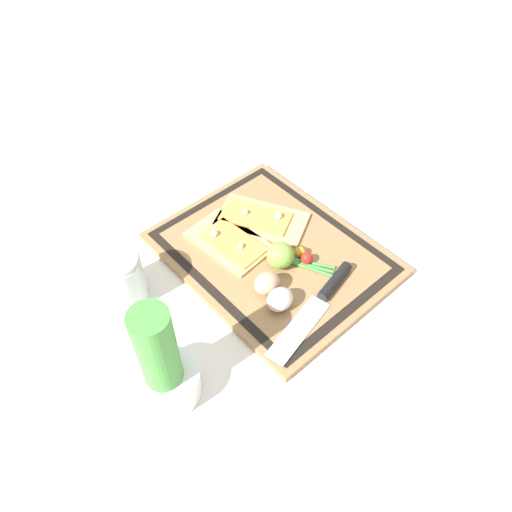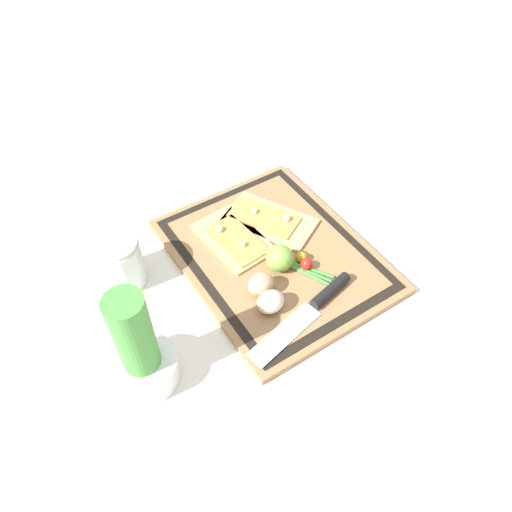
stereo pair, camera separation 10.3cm
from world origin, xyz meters
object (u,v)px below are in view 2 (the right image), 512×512
(knife, at_px, (318,302))
(egg_brown, at_px, (261,284))
(egg_pink, at_px, (271,302))
(cherry_tomato_yellow, at_px, (301,257))
(sauce_jar, at_px, (121,264))
(lime, at_px, (280,258))
(pizza_slice_near, at_px, (269,220))
(pizza_slice_far, at_px, (234,239))
(cherry_tomato_red, at_px, (306,264))
(herb_pot, at_px, (140,353))

(knife, relative_size, egg_brown, 4.82)
(egg_pink, distance_m, cherry_tomato_yellow, 0.14)
(sauce_jar, bearing_deg, lime, -119.90)
(pizza_slice_near, height_order, cherry_tomato_yellow, same)
(pizza_slice_far, bearing_deg, knife, -168.69)
(pizza_slice_near, relative_size, knife, 0.85)
(knife, xyz_separation_m, egg_brown, (0.09, 0.07, 0.01))
(pizza_slice_far, height_order, lime, lime)
(knife, distance_m, cherry_tomato_yellow, 0.12)
(cherry_tomato_red, xyz_separation_m, herb_pot, (-0.03, 0.38, 0.05))
(egg_brown, bearing_deg, egg_pink, 170.10)
(pizza_slice_near, bearing_deg, sauce_jar, 83.69)
(knife, height_order, cherry_tomato_yellow, cherry_tomato_yellow)
(cherry_tomato_red, height_order, sauce_jar, sauce_jar)
(lime, height_order, cherry_tomato_red, lime)
(knife, relative_size, cherry_tomato_yellow, 11.40)
(pizza_slice_far, height_order, herb_pot, herb_pot)
(pizza_slice_far, distance_m, egg_brown, 0.15)
(knife, xyz_separation_m, sauce_jar, (0.28, 0.28, 0.02))
(lime, height_order, herb_pot, herb_pot)
(pizza_slice_near, height_order, pizza_slice_far, same)
(egg_pink, height_order, cherry_tomato_red, egg_pink)
(egg_pink, bearing_deg, herb_pot, 87.86)
(egg_brown, relative_size, egg_pink, 1.00)
(knife, bearing_deg, pizza_slice_far, 11.31)
(pizza_slice_near, height_order, herb_pot, herb_pot)
(pizza_slice_near, bearing_deg, egg_brown, 141.49)
(knife, height_order, herb_pot, herb_pot)
(knife, bearing_deg, sauce_jar, 45.59)
(pizza_slice_near, xyz_separation_m, cherry_tomato_red, (-0.15, 0.01, 0.01))
(egg_pink, height_order, cherry_tomato_yellow, egg_pink)
(pizza_slice_far, bearing_deg, pizza_slice_near, -86.15)
(herb_pot, distance_m, sauce_jar, 0.23)
(pizza_slice_near, relative_size, cherry_tomato_yellow, 9.66)
(egg_brown, xyz_separation_m, sauce_jar, (0.19, 0.21, 0.01))
(lime, bearing_deg, cherry_tomato_yellow, -102.75)
(egg_brown, bearing_deg, sauce_jar, 47.84)
(pizza_slice_far, distance_m, cherry_tomato_yellow, 0.15)
(cherry_tomato_red, height_order, cherry_tomato_yellow, cherry_tomato_red)
(egg_brown, bearing_deg, pizza_slice_near, -38.51)
(sauce_jar, bearing_deg, egg_pink, -139.30)
(cherry_tomato_red, bearing_deg, pizza_slice_near, -4.37)
(knife, height_order, egg_brown, egg_brown)
(egg_brown, xyz_separation_m, egg_pink, (-0.04, 0.01, 0.00))
(cherry_tomato_yellow, distance_m, sauce_jar, 0.37)
(knife, distance_m, sauce_jar, 0.40)
(herb_pot, xyz_separation_m, sauce_jar, (0.23, -0.06, -0.03))
(knife, xyz_separation_m, egg_pink, (0.04, 0.08, 0.01))
(pizza_slice_near, xyz_separation_m, egg_brown, (-0.15, 0.12, 0.02))
(pizza_slice_far, height_order, sauce_jar, sauce_jar)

